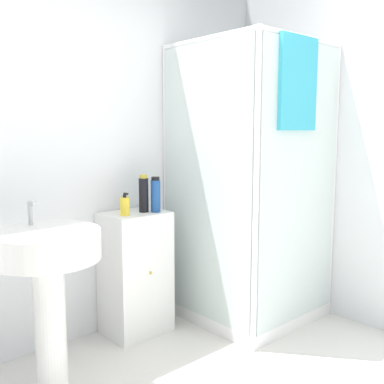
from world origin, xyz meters
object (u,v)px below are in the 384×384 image
at_px(soap_dispenser, 125,206).
at_px(sink, 48,271).
at_px(shampoo_bottle_blue, 156,195).
at_px(shampoo_bottle_tall_black, 144,194).

bearing_deg(soap_dispenser, sink, -155.61).
xyz_separation_m(soap_dispenser, shampoo_bottle_blue, (0.22, -0.04, 0.06)).
distance_m(shampoo_bottle_tall_black, shampoo_bottle_blue, 0.08).
xyz_separation_m(sink, soap_dispenser, (0.67, 0.30, 0.22)).
relative_size(soap_dispenser, shampoo_bottle_tall_black, 0.59).
height_order(soap_dispenser, shampoo_bottle_blue, shampoo_bottle_blue).
bearing_deg(shampoo_bottle_tall_black, sink, -159.01).
distance_m(sink, shampoo_bottle_blue, 0.97).
height_order(sink, shampoo_bottle_blue, shampoo_bottle_blue).
xyz_separation_m(sink, shampoo_bottle_tall_black, (0.83, 0.32, 0.28)).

